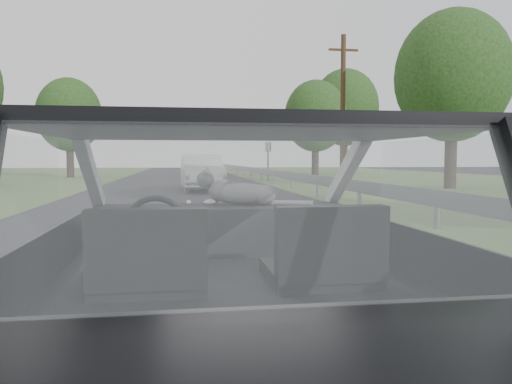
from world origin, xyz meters
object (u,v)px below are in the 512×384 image
object	(u,v)px
subject_car	(232,271)
utility_pole	(343,111)
other_car	(202,172)
highway_sign	(268,162)
cat	(243,193)

from	to	relation	value
subject_car	utility_pole	distance (m)	21.99
subject_car	other_car	bearing A→B (deg)	87.99
subject_car	highway_sign	bearing A→B (deg)	79.50
other_car	utility_pole	bearing A→B (deg)	18.91
cat	other_car	xyz separation A→B (m)	(0.49, 17.21, -0.35)
subject_car	utility_pole	size ratio (longest dim) A/B	0.56
cat	utility_pole	size ratio (longest dim) A/B	0.08
subject_car	other_car	xyz separation A→B (m)	(0.63, 17.87, 0.01)
cat	highway_sign	bearing A→B (deg)	93.80
subject_car	other_car	distance (m)	17.88
cat	other_car	bearing A→B (deg)	102.65
highway_sign	utility_pole	bearing A→B (deg)	-73.91
subject_car	utility_pole	world-z (taller)	utility_pole
utility_pole	subject_car	bearing A→B (deg)	-109.96
subject_car	highway_sign	distance (m)	26.40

